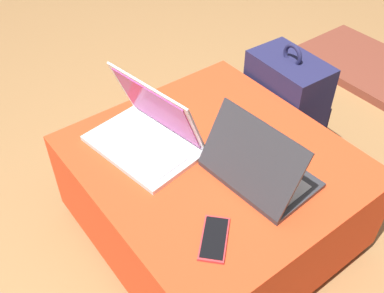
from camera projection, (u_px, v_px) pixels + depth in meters
ground_plane at (211, 229)px, 1.70m from camera, size 14.00×14.00×0.00m
ottoman at (212, 195)px, 1.57m from camera, size 0.85×0.80×0.38m
laptop_near at (147, 133)px, 1.45m from camera, size 0.39×0.29×0.24m
laptop_far at (257, 168)px, 1.34m from camera, size 0.34×0.25×0.21m
cell_phone at (214, 238)px, 1.20m from camera, size 0.15×0.16×0.01m
backpack at (285, 110)px, 1.88m from camera, size 0.32×0.26×0.54m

